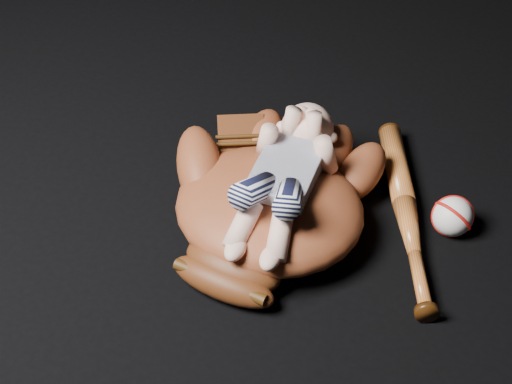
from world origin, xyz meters
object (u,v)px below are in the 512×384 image
newborn_baby (281,178)px  baseball_glove (269,201)px  baseball (453,216)px  baseball_bat (406,214)px

newborn_baby → baseball_glove: bearing=-166.1°
baseball_glove → baseball: bearing=28.6°
baseball_glove → baseball: (0.33, 0.07, -0.04)m
baseball_glove → baseball_bat: baseball_glove is taller
baseball_glove → newborn_baby: bearing=22.8°
newborn_baby → baseball_bat: newborn_baby is taller
newborn_baby → baseball_bat: (0.23, 0.07, -0.11)m
newborn_baby → baseball: size_ratio=5.06×
baseball_glove → baseball: 0.34m
baseball_glove → baseball_bat: bearing=33.5°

